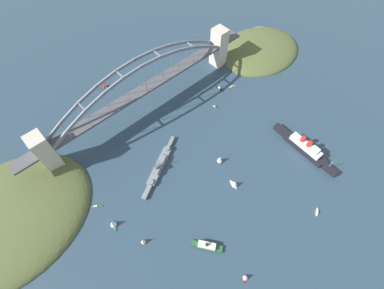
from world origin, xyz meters
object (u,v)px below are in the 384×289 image
object	(u,v)px
small_boat_4	(113,224)
naval_cruiser	(159,166)
small_boat_9	(96,206)
small_boat_10	(215,107)
seaplane_taxiing_near_bridge	(105,86)
small_boat_0	(317,212)
small_boat_2	(143,241)
small_boat_7	(220,159)
small_boat_3	(232,86)
harbor_arch_bridge	(144,91)
small_boat_1	(246,278)
harbor_ferry_steamer	(207,246)
small_boat_6	(220,88)
ocean_liner	(304,147)
small_boat_8	(235,184)

from	to	relation	value
small_boat_4	naval_cruiser	bearing A→B (deg)	-164.52
small_boat_9	small_boat_10	size ratio (longest dim) A/B	1.31
seaplane_taxiing_near_bridge	small_boat_9	world-z (taller)	seaplane_taxiing_near_bridge
small_boat_0	small_boat_2	world-z (taller)	small_boat_2
small_boat_7	small_boat_3	bearing A→B (deg)	-143.84
harbor_arch_bridge	small_boat_2	bearing A→B (deg)	51.34
small_boat_9	small_boat_1	bearing A→B (deg)	113.16
harbor_ferry_steamer	small_boat_3	xyz separation A→B (m)	(-162.87, -120.73, -1.89)
harbor_ferry_steamer	small_boat_9	distance (m)	112.60
small_boat_2	small_boat_7	bearing A→B (deg)	-173.55
harbor_arch_bridge	small_boat_4	size ratio (longest dim) A/B	28.95
harbor_arch_bridge	small_boat_1	bearing A→B (deg)	75.25
harbor_ferry_steamer	small_boat_0	bearing A→B (deg)	154.01
small_boat_7	small_boat_2	bearing A→B (deg)	6.45
small_boat_9	small_boat_10	world-z (taller)	small_boat_10
small_boat_6	small_boat_7	world-z (taller)	small_boat_7
small_boat_0	small_boat_7	xyz separation A→B (m)	(28.98, -102.31, 4.08)
seaplane_taxiing_near_bridge	small_boat_1	size ratio (longest dim) A/B	1.35
ocean_liner	small_boat_0	world-z (taller)	ocean_liner
seaplane_taxiing_near_bridge	small_boat_10	distance (m)	145.63
ocean_liner	naval_cruiser	size ratio (longest dim) A/B	1.16
harbor_arch_bridge	small_boat_7	xyz separation A→B (m)	(-10.63, 112.58, -24.64)
naval_cruiser	small_boat_9	size ratio (longest dim) A/B	7.28
ocean_liner	small_boat_8	world-z (taller)	ocean_liner
small_boat_2	small_boat_10	distance (m)	175.84
small_boat_6	small_boat_8	world-z (taller)	small_boat_8
seaplane_taxiing_near_bridge	small_boat_0	bearing A→B (deg)	101.92
small_boat_3	small_boat_10	bearing A→B (deg)	12.57
small_boat_4	small_boat_6	bearing A→B (deg)	-164.04
small_boat_3	small_boat_4	xyz separation A→B (m)	(213.87, 48.39, 4.13)
ocean_liner	small_boat_3	world-z (taller)	ocean_liner
naval_cruiser	harbor_ferry_steamer	world-z (taller)	naval_cruiser
small_boat_2	small_boat_7	distance (m)	111.42
seaplane_taxiing_near_bridge	small_boat_10	world-z (taller)	seaplane_taxiing_near_bridge
small_boat_0	small_boat_3	xyz separation A→B (m)	(-62.89, -169.47, -0.16)
small_boat_3	small_boat_10	world-z (taller)	small_boat_10
small_boat_2	small_boat_9	distance (m)	59.70
small_boat_0	small_boat_8	distance (m)	82.09
harbor_arch_bridge	small_boat_8	size ratio (longest dim) A/B	28.67
harbor_ferry_steamer	small_boat_9	bearing A→B (deg)	-61.63
harbor_arch_bridge	small_boat_7	distance (m)	115.74
small_boat_10	small_boat_6	bearing A→B (deg)	-146.42
ocean_liner	small_boat_1	bearing A→B (deg)	16.36
small_boat_1	small_boat_8	bearing A→B (deg)	-131.07
small_boat_4	small_boat_7	world-z (taller)	small_boat_7
small_boat_8	harbor_ferry_steamer	bearing A→B (deg)	21.11
small_boat_1	small_boat_6	world-z (taller)	small_boat_1
harbor_arch_bridge	harbor_ferry_steamer	world-z (taller)	harbor_arch_bridge
small_boat_2	small_boat_10	xyz separation A→B (m)	(-161.10, -70.41, -3.13)
harbor_ferry_steamer	small_boat_2	distance (m)	57.15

